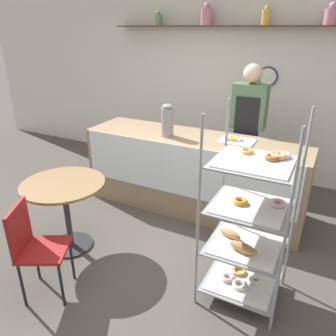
{
  "coord_description": "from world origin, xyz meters",
  "views": [
    {
      "loc": [
        1.43,
        -2.4,
        2.16
      ],
      "look_at": [
        0.0,
        0.37,
        0.82
      ],
      "focal_mm": 35.0,
      "sensor_mm": 36.0,
      "label": 1
    }
  ],
  "objects_px": {
    "cafe_table": "(65,199)",
    "pastry_rack": "(248,226)",
    "coffee_carafe": "(167,121)",
    "person_worker": "(247,128)",
    "donut_tray_counter": "(235,140)",
    "cafe_chair": "(33,242)"
  },
  "relations": [
    {
      "from": "cafe_table",
      "to": "coffee_carafe",
      "type": "bearing_deg",
      "value": 67.09
    },
    {
      "from": "person_worker",
      "to": "cafe_table",
      "type": "relative_size",
      "value": 2.15
    },
    {
      "from": "person_worker",
      "to": "coffee_carafe",
      "type": "bearing_deg",
      "value": -139.32
    },
    {
      "from": "donut_tray_counter",
      "to": "cafe_table",
      "type": "bearing_deg",
      "value": -132.62
    },
    {
      "from": "person_worker",
      "to": "donut_tray_counter",
      "type": "height_order",
      "value": "person_worker"
    },
    {
      "from": "cafe_chair",
      "to": "donut_tray_counter",
      "type": "bearing_deg",
      "value": -55.29
    },
    {
      "from": "cafe_table",
      "to": "coffee_carafe",
      "type": "xyz_separation_m",
      "value": [
        0.52,
        1.24,
        0.58
      ]
    },
    {
      "from": "cafe_table",
      "to": "cafe_chair",
      "type": "bearing_deg",
      "value": -69.72
    },
    {
      "from": "cafe_table",
      "to": "coffee_carafe",
      "type": "relative_size",
      "value": 2.13
    },
    {
      "from": "person_worker",
      "to": "cafe_chair",
      "type": "bearing_deg",
      "value": -113.06
    },
    {
      "from": "pastry_rack",
      "to": "person_worker",
      "type": "xyz_separation_m",
      "value": [
        -0.49,
        1.74,
        0.29
      ]
    },
    {
      "from": "cafe_table",
      "to": "cafe_chair",
      "type": "xyz_separation_m",
      "value": [
        0.23,
        -0.63,
        -0.05
      ]
    },
    {
      "from": "pastry_rack",
      "to": "cafe_table",
      "type": "relative_size",
      "value": 1.99
    },
    {
      "from": "person_worker",
      "to": "coffee_carafe",
      "type": "xyz_separation_m",
      "value": [
        -0.79,
        -0.68,
        0.17
      ]
    },
    {
      "from": "coffee_carafe",
      "to": "pastry_rack",
      "type": "bearing_deg",
      "value": -39.59
    },
    {
      "from": "cafe_chair",
      "to": "coffee_carafe",
      "type": "relative_size",
      "value": 2.23
    },
    {
      "from": "pastry_rack",
      "to": "person_worker",
      "type": "relative_size",
      "value": 0.92
    },
    {
      "from": "pastry_rack",
      "to": "cafe_table",
      "type": "bearing_deg",
      "value": -174.45
    },
    {
      "from": "coffee_carafe",
      "to": "donut_tray_counter",
      "type": "distance_m",
      "value": 0.82
    },
    {
      "from": "coffee_carafe",
      "to": "donut_tray_counter",
      "type": "height_order",
      "value": "coffee_carafe"
    },
    {
      "from": "cafe_table",
      "to": "pastry_rack",
      "type": "bearing_deg",
      "value": 5.55
    },
    {
      "from": "cafe_table",
      "to": "donut_tray_counter",
      "type": "distance_m",
      "value": 1.97
    }
  ]
}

